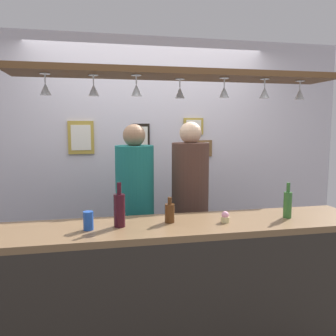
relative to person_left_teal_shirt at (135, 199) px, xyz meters
The scene contains 22 objects.
ground_plane 1.12m from the person_left_teal_shirt, 59.86° to the right, with size 8.00×8.00×0.00m, color #4C4742.
back_wall 0.78m from the person_left_teal_shirt, 70.97° to the left, with size 4.40×0.06×2.60m, color silver.
bar_counter 1.00m from the person_left_teal_shirt, 75.39° to the right, with size 2.70×0.55×1.00m.
overhead_glass_rack 1.25m from the person_left_teal_shirt, 71.46° to the right, with size 2.20×0.36×0.04m, color brown.
hanging_wineglass_far_left 1.31m from the person_left_teal_shirt, 130.49° to the right, with size 0.07×0.07×0.13m.
hanging_wineglass_left 1.19m from the person_left_teal_shirt, 114.70° to the right, with size 0.07×0.07×0.13m.
hanging_wineglass_center_left 1.18m from the person_left_teal_shirt, 94.80° to the right, with size 0.07×0.07×0.13m.
hanging_wineglass_center 1.13m from the person_left_teal_shirt, 69.07° to the right, with size 0.07×0.07×0.13m.
hanging_wineglass_center_right 1.28m from the person_left_teal_shirt, 55.18° to the right, with size 0.07×0.07×0.13m.
hanging_wineglass_right 1.44m from the person_left_teal_shirt, 43.43° to the right, with size 0.07×0.07×0.13m.
hanging_wineglass_far_right 1.60m from the person_left_teal_shirt, 33.09° to the right, with size 0.07×0.07×0.13m.
person_left_teal_shirt is the anchor object (origin of this frame).
person_middle_brown_shirt 0.51m from the person_left_teal_shirt, ahead, with size 0.34×0.34×1.71m.
bottle_beer_brown_stubby 0.74m from the person_left_teal_shirt, 77.21° to the right, with size 0.07×0.07×0.18m.
bottle_beer_green_import 1.30m from the person_left_teal_shirt, 36.79° to the right, with size 0.06×0.06×0.26m.
bottle_wine_dark_red 0.78m from the person_left_teal_shirt, 103.74° to the right, with size 0.08×0.08×0.30m.
drink_can 0.88m from the person_left_teal_shirt, 116.23° to the right, with size 0.07×0.07×0.12m, color #1E4CB2.
cupcake 0.97m from the person_left_teal_shirt, 55.73° to the right, with size 0.06×0.06×0.08m.
picture_frame_upper_small 1.16m from the person_left_teal_shirt, 41.90° to the left, with size 0.22×0.02×0.18m.
picture_frame_crest 0.86m from the person_left_teal_shirt, 77.45° to the left, with size 0.18×0.02×0.26m.
picture_frame_lower_pair 1.09m from the person_left_teal_shirt, 39.49° to the left, with size 0.30×0.02×0.18m.
picture_frame_caricature 0.96m from the person_left_teal_shirt, 126.55° to the left, with size 0.26×0.02×0.34m.
Camera 1 is at (-0.56, -2.61, 1.67)m, focal length 36.89 mm.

